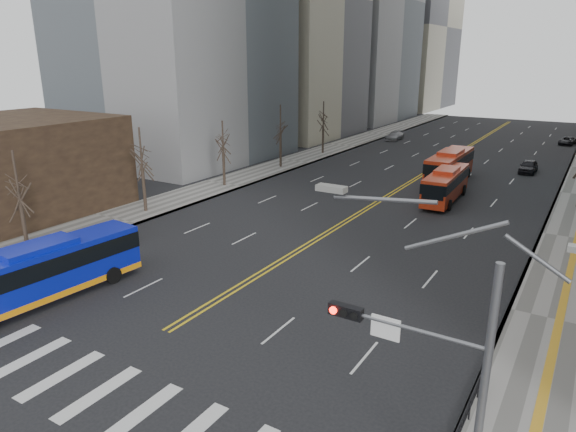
% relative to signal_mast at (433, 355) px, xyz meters
% --- Properties ---
extents(ground, '(220.00, 220.00, 0.00)m').
position_rel_signal_mast_xyz_m(ground, '(-13.77, -2.00, -4.86)').
color(ground, black).
extents(sidewalk_left, '(5.00, 130.00, 0.15)m').
position_rel_signal_mast_xyz_m(sidewalk_left, '(-30.27, 43.00, -4.78)').
color(sidewalk_left, slate).
rests_on(sidewalk_left, ground).
extents(crosswalk, '(26.70, 4.00, 0.01)m').
position_rel_signal_mast_xyz_m(crosswalk, '(-13.77, -2.00, -4.85)').
color(crosswalk, silver).
rests_on(crosswalk, ground).
extents(centerline, '(0.55, 100.00, 0.01)m').
position_rel_signal_mast_xyz_m(centerline, '(-13.77, 53.00, -4.85)').
color(centerline, gold).
rests_on(centerline, ground).
extents(signal_mast, '(5.37, 0.37, 9.39)m').
position_rel_signal_mast_xyz_m(signal_mast, '(0.00, 0.00, 0.00)').
color(signal_mast, slate).
rests_on(signal_mast, ground).
extents(pedestrian_railing, '(0.06, 6.06, 1.02)m').
position_rel_signal_mast_xyz_m(pedestrian_railing, '(0.53, 4.00, -4.03)').
color(pedestrian_railing, black).
rests_on(pedestrian_railing, sidewalk_right).
extents(street_trees, '(35.20, 47.20, 7.60)m').
position_rel_signal_mast_xyz_m(street_trees, '(-20.94, 32.55, 0.02)').
color(street_trees, '#32261E').
rests_on(street_trees, ground).
extents(blue_bus, '(3.32, 11.56, 3.34)m').
position_rel_signal_mast_xyz_m(blue_bus, '(-21.94, 2.00, -3.11)').
color(blue_bus, '#0B19B1').
rests_on(blue_bus, ground).
extents(red_bus_near, '(2.77, 9.79, 3.12)m').
position_rel_signal_mast_xyz_m(red_bus_near, '(-8.59, 34.29, -3.11)').
color(red_bus_near, '#B72D13').
rests_on(red_bus_near, ground).
extents(red_bus_far, '(2.82, 10.97, 3.48)m').
position_rel_signal_mast_xyz_m(red_bus_far, '(-10.25, 41.92, -2.92)').
color(red_bus_far, '#B72D13').
rests_on(red_bus_far, ground).
extents(car_white, '(2.61, 4.34, 1.35)m').
position_rel_signal_mast_xyz_m(car_white, '(-26.12, 9.56, -4.18)').
color(car_white, silver).
rests_on(car_white, ground).
extents(car_dark_mid, '(1.83, 4.36, 1.47)m').
position_rel_signal_mast_xyz_m(car_dark_mid, '(-3.62, 51.76, -4.12)').
color(car_dark_mid, black).
rests_on(car_dark_mid, ground).
extents(car_silver, '(1.95, 4.69, 1.36)m').
position_rel_signal_mast_xyz_m(car_silver, '(-25.53, 66.99, -4.18)').
color(car_silver, gray).
rests_on(car_silver, ground).
extents(car_dark_far, '(2.49, 4.47, 1.18)m').
position_rel_signal_mast_xyz_m(car_dark_far, '(-1.27, 76.51, -4.27)').
color(car_dark_far, black).
rests_on(car_dark_far, ground).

